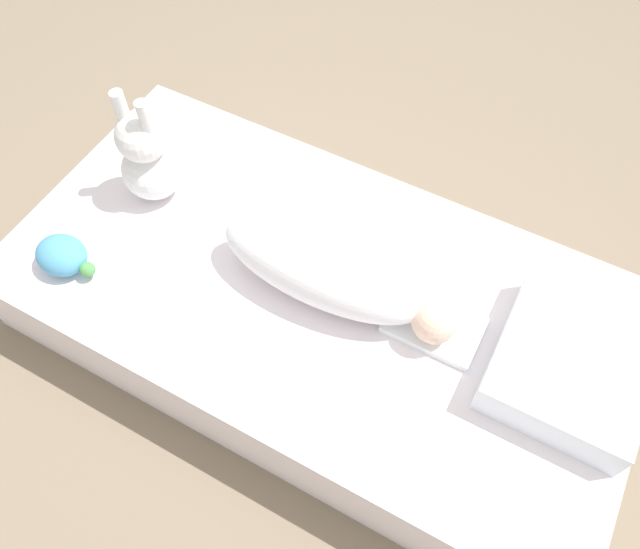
% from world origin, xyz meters
% --- Properties ---
extents(ground_plane, '(12.00, 12.00, 0.00)m').
position_xyz_m(ground_plane, '(0.00, 0.00, 0.00)').
color(ground_plane, '#7A6B56').
extents(bed_mattress, '(1.54, 0.79, 0.23)m').
position_xyz_m(bed_mattress, '(0.00, 0.00, 0.12)').
color(bed_mattress, white).
rests_on(bed_mattress, ground_plane).
extents(burp_cloth, '(0.22, 0.14, 0.02)m').
position_xyz_m(burp_cloth, '(0.29, 0.02, 0.24)').
color(burp_cloth, white).
rests_on(burp_cloth, bed_mattress).
extents(swaddled_baby, '(0.59, 0.19, 0.16)m').
position_xyz_m(swaddled_baby, '(0.03, 0.00, 0.31)').
color(swaddled_baby, white).
rests_on(swaddled_baby, bed_mattress).
extents(pillow, '(0.31, 0.35, 0.10)m').
position_xyz_m(pillow, '(0.59, 0.06, 0.28)').
color(pillow, white).
rests_on(pillow, bed_mattress).
extents(bunny_plush, '(0.16, 0.16, 0.32)m').
position_xyz_m(bunny_plush, '(-0.52, 0.06, 0.36)').
color(bunny_plush, white).
rests_on(bunny_plush, bed_mattress).
extents(turtle_plush, '(0.16, 0.11, 0.08)m').
position_xyz_m(turtle_plush, '(-0.57, -0.24, 0.27)').
color(turtle_plush, '#4C99C6').
rests_on(turtle_plush, bed_mattress).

